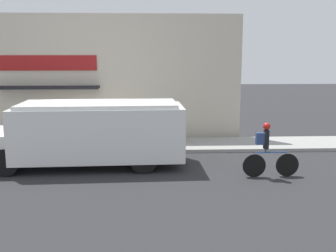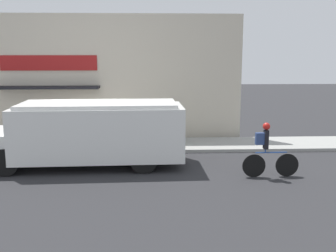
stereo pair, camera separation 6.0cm
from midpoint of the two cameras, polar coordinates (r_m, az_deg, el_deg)
ground_plane at (r=15.17m, az=-11.22°, el=-4.04°), size 70.00×70.00×0.00m
sidewalk at (r=16.24m, az=-10.65°, el=-2.83°), size 28.00×2.26×0.13m
storefront at (r=17.37m, az=-10.49°, el=6.85°), size 12.49×0.94×5.43m
school_bus at (r=13.37m, az=-11.64°, el=-0.94°), size 6.99×2.73×2.16m
cyclist at (r=12.38m, az=14.14°, el=-3.54°), size 1.76×0.22×1.70m
trash_bin at (r=16.19m, az=1.13°, el=-0.93°), size 0.49×0.49×0.84m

